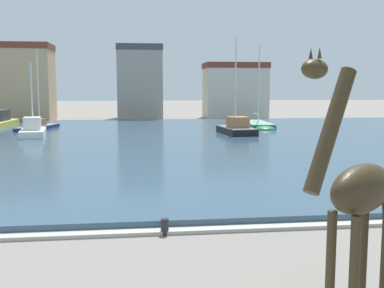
{
  "coord_description": "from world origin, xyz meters",
  "views": [
    {
      "loc": [
        -0.54,
        -5.14,
        4.41
      ],
      "look_at": [
        1.71,
        12.82,
        2.2
      ],
      "focal_mm": 43.57,
      "sensor_mm": 36.0,
      "label": 1
    }
  ],
  "objects_px": {
    "sailboat_white": "(33,132)",
    "sailboat_navy": "(40,127)",
    "giraffe_statue": "(358,195)",
    "sailboat_green": "(259,126)",
    "mooring_bollard": "(165,227)",
    "sailboat_black": "(235,130)"
  },
  "relations": [
    {
      "from": "sailboat_white",
      "to": "sailboat_navy",
      "type": "height_order",
      "value": "sailboat_navy"
    },
    {
      "from": "giraffe_statue",
      "to": "sailboat_green",
      "type": "distance_m",
      "value": 40.58
    },
    {
      "from": "giraffe_statue",
      "to": "sailboat_white",
      "type": "xyz_separation_m",
      "value": [
        -12.31,
        33.1,
        -1.91
      ]
    },
    {
      "from": "sailboat_green",
      "to": "mooring_bollard",
      "type": "bearing_deg",
      "value": -109.72
    },
    {
      "from": "mooring_bollard",
      "to": "sailboat_navy",
      "type": "bearing_deg",
      "value": 106.68
    },
    {
      "from": "sailboat_navy",
      "to": "mooring_bollard",
      "type": "xyz_separation_m",
      "value": [
        10.15,
        -33.88,
        -0.23
      ]
    },
    {
      "from": "sailboat_navy",
      "to": "sailboat_green",
      "type": "bearing_deg",
      "value": -1.17
    },
    {
      "from": "sailboat_navy",
      "to": "mooring_bollard",
      "type": "relative_size",
      "value": 16.06
    },
    {
      "from": "sailboat_green",
      "to": "sailboat_black",
      "type": "distance_m",
      "value": 7.49
    },
    {
      "from": "sailboat_green",
      "to": "sailboat_navy",
      "type": "xyz_separation_m",
      "value": [
        -22.13,
        0.45,
        0.08
      ]
    },
    {
      "from": "mooring_bollard",
      "to": "sailboat_black",
      "type": "bearing_deg",
      "value": 73.36
    },
    {
      "from": "sailboat_white",
      "to": "mooring_bollard",
      "type": "distance_m",
      "value": 28.59
    },
    {
      "from": "sailboat_black",
      "to": "sailboat_navy",
      "type": "xyz_separation_m",
      "value": [
        -18.23,
        6.84,
        -0.15
      ]
    },
    {
      "from": "giraffe_statue",
      "to": "mooring_bollard",
      "type": "relative_size",
      "value": 9.99
    },
    {
      "from": "sailboat_white",
      "to": "sailboat_black",
      "type": "distance_m",
      "value": 17.43
    },
    {
      "from": "giraffe_statue",
      "to": "sailboat_black",
      "type": "height_order",
      "value": "sailboat_black"
    },
    {
      "from": "sailboat_black",
      "to": "mooring_bollard",
      "type": "bearing_deg",
      "value": -106.64
    },
    {
      "from": "sailboat_white",
      "to": "sailboat_black",
      "type": "height_order",
      "value": "sailboat_black"
    },
    {
      "from": "giraffe_statue",
      "to": "sailboat_navy",
      "type": "distance_m",
      "value": 42.11
    },
    {
      "from": "mooring_bollard",
      "to": "giraffe_statue",
      "type": "bearing_deg",
      "value": -64.02
    },
    {
      "from": "sailboat_green",
      "to": "sailboat_black",
      "type": "xyz_separation_m",
      "value": [
        -3.9,
        -6.39,
        0.23
      ]
    },
    {
      "from": "giraffe_statue",
      "to": "sailboat_black",
      "type": "distance_m",
      "value": 33.56
    }
  ]
}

